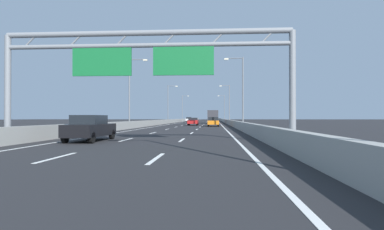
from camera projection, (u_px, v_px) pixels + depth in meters
ground_plane at (202, 122)px, 98.53m from camera, size 260.00×260.00×0.00m
lane_dash_left_1 at (57, 158)px, 11.36m from camera, size 0.16×3.00×0.01m
lane_dash_left_2 at (126, 140)px, 20.34m from camera, size 0.16×3.00×0.01m
lane_dash_left_3 at (153, 133)px, 29.32m from camera, size 0.16×3.00×0.01m
lane_dash_left_4 at (167, 129)px, 38.30m from camera, size 0.16×3.00×0.01m
lane_dash_left_5 at (176, 127)px, 47.28m from camera, size 0.16×3.00×0.01m
lane_dash_left_6 at (182, 125)px, 56.26m from camera, size 0.16×3.00×0.01m
lane_dash_left_7 at (186, 124)px, 65.23m from camera, size 0.16×3.00×0.01m
lane_dash_left_8 at (190, 123)px, 74.21m from camera, size 0.16×3.00×0.01m
lane_dash_left_9 at (192, 123)px, 83.19m from camera, size 0.16×3.00×0.01m
lane_dash_left_10 at (194, 122)px, 92.17m from camera, size 0.16×3.00×0.01m
lane_dash_left_11 at (196, 122)px, 101.15m from camera, size 0.16×3.00×0.01m
lane_dash_left_12 at (198, 121)px, 110.13m from camera, size 0.16×3.00×0.01m
lane_dash_left_13 at (199, 121)px, 119.10m from camera, size 0.16×3.00×0.01m
lane_dash_left_14 at (200, 121)px, 128.08m from camera, size 0.16×3.00×0.01m
lane_dash_left_15 at (201, 121)px, 137.06m from camera, size 0.16×3.00×0.01m
lane_dash_left_16 at (202, 120)px, 146.04m from camera, size 0.16×3.00×0.01m
lane_dash_left_17 at (202, 120)px, 155.02m from camera, size 0.16×3.00×0.01m
lane_dash_right_1 at (156, 158)px, 11.12m from camera, size 0.16×3.00×0.01m
lane_dash_right_2 at (182, 140)px, 20.09m from camera, size 0.16×3.00×0.01m
lane_dash_right_3 at (192, 133)px, 29.07m from camera, size 0.16×3.00×0.01m
lane_dash_right_4 at (197, 129)px, 38.05m from camera, size 0.16×3.00×0.01m
lane_dash_right_5 at (200, 127)px, 47.03m from camera, size 0.16×3.00×0.01m
lane_dash_right_6 at (202, 125)px, 56.01m from camera, size 0.16×3.00×0.01m
lane_dash_right_7 at (204, 124)px, 64.99m from camera, size 0.16×3.00×0.01m
lane_dash_right_8 at (205, 123)px, 73.96m from camera, size 0.16×3.00×0.01m
lane_dash_right_9 at (206, 123)px, 82.94m from camera, size 0.16×3.00×0.01m
lane_dash_right_10 at (207, 122)px, 91.92m from camera, size 0.16×3.00×0.01m
lane_dash_right_11 at (207, 122)px, 100.90m from camera, size 0.16×3.00×0.01m
lane_dash_right_12 at (208, 121)px, 109.88m from camera, size 0.16×3.00×0.01m
lane_dash_right_13 at (208, 121)px, 118.86m from camera, size 0.16×3.00×0.01m
lane_dash_right_14 at (209, 121)px, 127.84m from camera, size 0.16×3.00×0.01m
lane_dash_right_15 at (209, 121)px, 136.81m from camera, size 0.16×3.00×0.01m
lane_dash_right_16 at (209, 120)px, 145.79m from camera, size 0.16×3.00×0.01m
lane_dash_right_17 at (210, 120)px, 154.77m from camera, size 0.16×3.00×0.01m
edge_line_left at (181, 123)px, 86.92m from camera, size 0.16×176.00×0.01m
edge_line_right at (219, 123)px, 86.20m from camera, size 0.16×176.00×0.01m
barrier_left at (183, 120)px, 108.98m from camera, size 0.45×220.00×0.95m
barrier_right at (223, 120)px, 108.03m from camera, size 0.45×220.00×0.95m
sign_gantry at (145, 57)px, 17.80m from camera, size 16.56×0.36×6.36m
streetlamp_left_mid at (131, 88)px, 43.26m from camera, size 2.58×0.28×9.50m
streetlamp_right_mid at (241, 88)px, 42.23m from camera, size 2.58×0.28×9.50m
streetlamp_left_far at (169, 102)px, 79.67m from camera, size 2.58×0.28×9.50m
streetlamp_right_far at (228, 101)px, 78.64m from camera, size 2.58×0.28×9.50m
streetlamp_left_distant at (183, 107)px, 116.09m from camera, size 2.58×0.28×9.50m
streetlamp_right_distant at (224, 106)px, 115.06m from camera, size 2.58×0.28×9.50m
orange_car at (213, 122)px, 50.74m from camera, size 1.76×4.65×1.49m
white_car at (189, 119)px, 97.08m from camera, size 1.74×4.30×1.52m
red_car at (193, 121)px, 57.07m from camera, size 1.78×4.44×1.38m
black_car at (90, 128)px, 19.31m from camera, size 1.74×4.62×1.58m
box_truck at (213, 116)px, 74.94m from camera, size 2.44×8.69×3.06m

